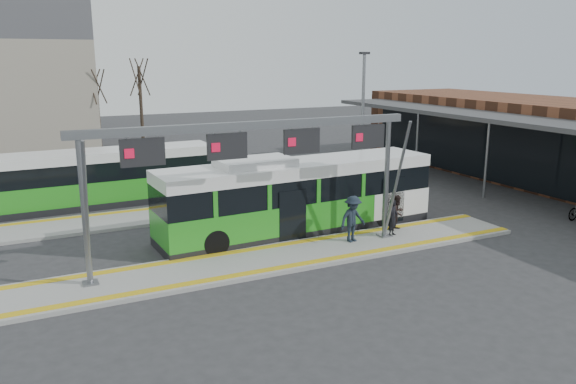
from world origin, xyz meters
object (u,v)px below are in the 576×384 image
object	(u,v)px
gantry	(258,150)
passenger_b	(397,212)
passenger_c	(353,219)
hero_bus	(298,197)
passenger_a	(393,218)

from	to	relation	value
gantry	passenger_b	world-z (taller)	gantry
passenger_b	passenger_c	xyz separation A→B (m)	(-2.68, -0.55, 0.19)
hero_bus	passenger_b	size ratio (longest dim) A/B	8.19
gantry	hero_bus	bearing A→B (deg)	41.49
gantry	hero_bus	xyz separation A→B (m)	(3.03, 2.68, -2.70)
passenger_a	passenger_b	xyz separation A→B (m)	(0.69, 0.62, -0.01)
hero_bus	passenger_c	xyz separation A→B (m)	(1.19, -2.65, -0.48)
gantry	passenger_a	bearing A→B (deg)	-0.29
gantry	passenger_c	xyz separation A→B (m)	(4.22, 0.04, -3.18)
hero_bus	passenger_c	world-z (taller)	hero_bus
passenger_c	gantry	bearing A→B (deg)	171.03
gantry	passenger_a	world-z (taller)	gantry
passenger_b	passenger_c	bearing A→B (deg)	169.77
passenger_a	passenger_b	bearing A→B (deg)	9.63
passenger_a	passenger_b	world-z (taller)	passenger_a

